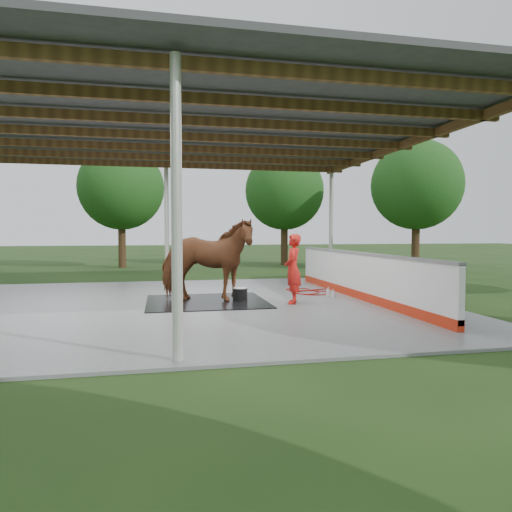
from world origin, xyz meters
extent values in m
plane|color=#1E3814|center=(0.00, 0.00, 0.00)|extent=(100.00, 100.00, 0.00)
cube|color=slate|center=(0.00, 0.00, 0.03)|extent=(12.00, 10.00, 0.05)
cylinder|color=beige|center=(0.00, -4.70, 1.98)|extent=(0.14, 0.14, 3.85)
cylinder|color=beige|center=(0.00, 4.70, 1.98)|extent=(0.14, 0.14, 3.85)
cylinder|color=beige|center=(5.70, 4.70, 1.98)|extent=(0.14, 0.14, 3.85)
cube|color=brown|center=(0.00, -4.50, 3.85)|extent=(12.00, 0.10, 0.18)
cube|color=brown|center=(0.00, -3.00, 3.85)|extent=(12.00, 0.10, 0.18)
cube|color=brown|center=(0.00, -1.50, 3.85)|extent=(12.00, 0.10, 0.18)
cube|color=brown|center=(0.00, 0.00, 3.85)|extent=(12.00, 0.10, 0.18)
cube|color=brown|center=(0.00, 1.50, 3.85)|extent=(12.00, 0.10, 0.18)
cube|color=brown|center=(0.00, 3.00, 3.85)|extent=(12.00, 0.10, 0.18)
cube|color=brown|center=(0.00, 4.50, 3.85)|extent=(12.00, 0.10, 0.18)
cube|color=brown|center=(5.70, 0.00, 3.85)|extent=(0.12, 10.00, 0.18)
cube|color=#38383A|center=(0.00, 0.00, 4.05)|extent=(12.60, 10.60, 0.10)
cube|color=red|center=(4.59, 0.00, 0.15)|extent=(0.14, 8.00, 0.20)
cube|color=white|center=(4.60, 0.00, 0.65)|extent=(0.12, 8.00, 1.00)
cube|color=slate|center=(4.60, 0.00, 1.17)|extent=(0.16, 8.00, 0.06)
cylinder|color=#382314|center=(-2.00, 12.00, 1.10)|extent=(0.36, 0.36, 2.20)
sphere|color=#194714|center=(-2.00, 12.00, 3.80)|extent=(4.00, 4.00, 4.00)
cylinder|color=#382314|center=(6.00, 12.00, 1.10)|extent=(0.36, 0.36, 2.20)
sphere|color=#194714|center=(6.00, 12.00, 3.80)|extent=(4.00, 4.00, 4.00)
cylinder|color=#382314|center=(11.00, 8.00, 1.10)|extent=(0.36, 0.36, 2.20)
sphere|color=#194714|center=(11.00, 8.00, 3.80)|extent=(4.00, 4.00, 4.00)
cube|color=black|center=(0.84, 0.13, 0.06)|extent=(2.76, 2.59, 0.02)
imported|color=brown|center=(0.84, 0.13, 1.04)|extent=(2.49, 1.68, 1.93)
imported|color=red|center=(2.76, -0.51, 0.85)|extent=(0.54, 0.67, 1.60)
cylinder|color=black|center=(1.63, 0.06, 0.20)|extent=(0.35, 0.35, 0.31)
cylinder|color=white|center=(1.63, 0.06, 0.36)|extent=(0.32, 0.32, 0.03)
imported|color=silver|center=(3.93, 0.30, 0.18)|extent=(0.13, 0.13, 0.26)
imported|color=#338CD8|center=(4.00, 0.14, 0.16)|extent=(0.14, 0.14, 0.22)
torus|color=#9E0F0B|center=(3.79, 1.06, 0.06)|extent=(0.88, 0.88, 0.02)
torus|color=#9E0F0B|center=(3.62, 1.20, 0.06)|extent=(0.76, 0.76, 0.02)
torus|color=#9E0F0B|center=(3.60, 1.79, 0.06)|extent=(0.67, 0.67, 0.02)
cylinder|color=#9E0F0B|center=(3.86, 1.60, 0.06)|extent=(1.18, 0.40, 0.02)
camera|label=1|loc=(-0.20, -10.53, 1.69)|focal=32.00mm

